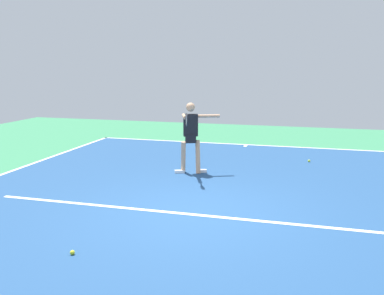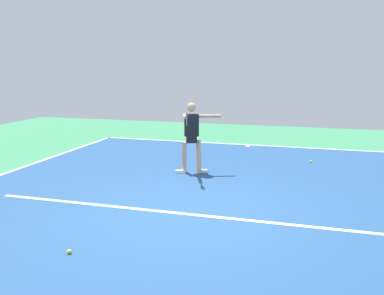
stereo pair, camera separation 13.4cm
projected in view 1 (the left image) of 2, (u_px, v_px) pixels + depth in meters
The scene contains 8 objects.
ground_plane at pixel (194, 212), 7.34m from camera, with size 22.70×22.70×0.00m, color #388456.
court_surface at pixel (194, 212), 7.34m from camera, with size 10.34×13.43×0.00m, color navy.
court_line_baseline_near at pixel (246, 145), 13.65m from camera, with size 10.34×0.10×0.01m, color white.
court_line_service at pixel (192, 214), 7.22m from camera, with size 7.75×0.10×0.01m, color white.
court_line_centre_mark at pixel (245, 146), 13.46m from camera, with size 0.10×0.30×0.01m, color white.
tennis_player at pixel (191, 133), 9.84m from camera, with size 1.05×1.31×1.72m.
tennis_ball_by_baseline at pixel (72, 252), 5.68m from camera, with size 0.07×0.07×0.07m, color yellow.
tennis_ball_centre_court at pixel (309, 161), 11.18m from camera, with size 0.07×0.07×0.07m, color #CCE033.
Camera 1 is at (-1.82, 6.74, 2.55)m, focal length 38.63 mm.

